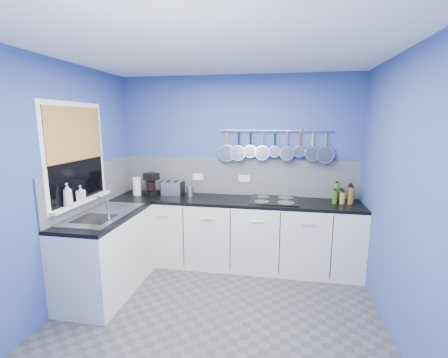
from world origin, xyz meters
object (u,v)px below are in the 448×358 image
(soap_bottle_a, at_px, (68,195))
(paper_towel, at_px, (137,186))
(coffee_maker, at_px, (151,184))
(soap_bottle_b, at_px, (81,193))
(toaster, at_px, (173,188))
(canister, at_px, (190,191))
(hob, at_px, (274,200))

(soap_bottle_a, height_order, paper_towel, soap_bottle_a)
(coffee_maker, bearing_deg, soap_bottle_b, -90.92)
(coffee_maker, relative_size, toaster, 1.04)
(soap_bottle_a, distance_m, canister, 1.55)
(hob, bearing_deg, canister, 177.92)
(coffee_maker, bearing_deg, canister, 21.79)
(hob, bearing_deg, paper_towel, -179.18)
(coffee_maker, xyz_separation_m, toaster, (0.29, 0.06, -0.06))
(paper_towel, distance_m, canister, 0.74)
(soap_bottle_a, bearing_deg, toaster, 62.46)
(paper_towel, height_order, toaster, paper_towel)
(toaster, height_order, canister, toaster)
(paper_towel, relative_size, canister, 1.79)
(canister, bearing_deg, soap_bottle_b, -132.16)
(soap_bottle_a, bearing_deg, coffee_maker, 72.78)
(soap_bottle_b, distance_m, coffee_maker, 1.07)
(coffee_maker, xyz_separation_m, canister, (0.55, 0.02, -0.08))
(soap_bottle_b, distance_m, toaster, 1.25)
(canister, bearing_deg, paper_towel, -174.76)
(toaster, distance_m, canister, 0.27)
(hob, bearing_deg, toaster, 176.73)
(toaster, distance_m, hob, 1.39)
(coffee_maker, height_order, hob, coffee_maker)
(soap_bottle_b, distance_m, hob, 2.28)
(soap_bottle_a, xyz_separation_m, hob, (2.04, 1.18, -0.26))
(canister, bearing_deg, coffee_maker, -177.83)
(soap_bottle_a, xyz_separation_m, paper_towel, (0.18, 1.16, -0.15))
(soap_bottle_a, distance_m, soap_bottle_b, 0.21)
(paper_towel, distance_m, coffee_maker, 0.20)
(paper_towel, bearing_deg, coffee_maker, 13.89)
(toaster, xyz_separation_m, canister, (0.26, -0.04, -0.02))
(soap_bottle_b, relative_size, canister, 1.25)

